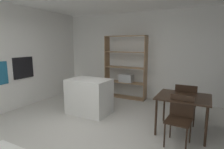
# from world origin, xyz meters

# --- Properties ---
(ground_plane) EXTENTS (8.96, 8.96, 0.00)m
(ground_plane) POSITION_xyz_m (0.00, 0.00, 0.00)
(ground_plane) COLOR beige
(back_partition) EXTENTS (6.52, 0.06, 2.81)m
(back_partition) POSITION_xyz_m (0.00, 3.03, 1.41)
(back_partition) COLOR silver
(back_partition) RESTS_ON ground_plane
(built_in_oven) EXTENTS (0.06, 0.61, 0.59)m
(built_in_oven) POSITION_xyz_m (-2.54, 0.54, 1.12)
(built_in_oven) COLOR black
(built_in_oven) RESTS_ON ground_plane
(kitchen_island) EXTENTS (1.05, 0.74, 0.89)m
(kitchen_island) POSITION_xyz_m (-0.60, 0.95, 0.45)
(kitchen_island) COLOR silver
(kitchen_island) RESTS_ON ground_plane
(open_bookshelf) EXTENTS (1.40, 0.33, 2.04)m
(open_bookshelf) POSITION_xyz_m (-0.34, 2.68, 0.91)
(open_bookshelf) COLOR #997551
(open_bookshelf) RESTS_ON ground_plane
(dining_table) EXTENTS (1.00, 0.86, 0.76)m
(dining_table) POSITION_xyz_m (1.67, 0.96, 0.68)
(dining_table) COLOR black
(dining_table) RESTS_ON ground_plane
(dining_chair_near) EXTENTS (0.45, 0.48, 0.87)m
(dining_chair_near) POSITION_xyz_m (1.68, 0.50, 0.52)
(dining_chair_near) COLOR black
(dining_chair_near) RESTS_ON ground_plane
(dining_chair_far) EXTENTS (0.46, 0.46, 0.91)m
(dining_chair_far) POSITION_xyz_m (1.67, 1.41, 0.55)
(dining_chair_far) COLOR black
(dining_chair_far) RESTS_ON ground_plane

